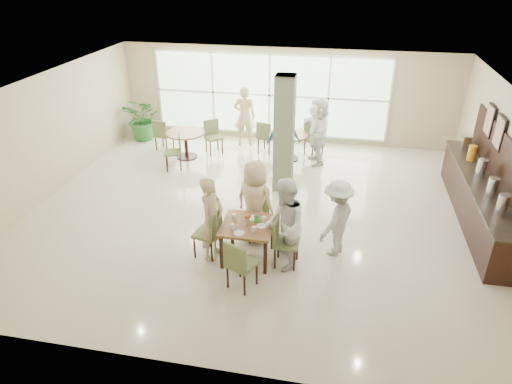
% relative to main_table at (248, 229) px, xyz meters
% --- Properties ---
extents(ground, '(10.00, 10.00, 0.00)m').
position_rel_main_table_xyz_m(ground, '(-0.17, 1.83, -0.66)').
color(ground, beige).
rests_on(ground, ground).
extents(room_shell, '(10.00, 10.00, 10.00)m').
position_rel_main_table_xyz_m(room_shell, '(-0.17, 1.83, 1.05)').
color(room_shell, white).
rests_on(room_shell, ground).
extents(window_bank, '(7.00, 0.04, 7.00)m').
position_rel_main_table_xyz_m(window_bank, '(-0.67, 6.29, 0.74)').
color(window_bank, silver).
rests_on(window_bank, ground).
extents(column, '(0.45, 0.45, 2.80)m').
position_rel_main_table_xyz_m(column, '(0.23, 3.03, 0.74)').
color(column, '#596748').
rests_on(column, ground).
extents(main_table, '(0.96, 0.96, 0.75)m').
position_rel_main_table_xyz_m(main_table, '(0.00, 0.00, 0.00)').
color(main_table, brown).
rests_on(main_table, ground).
extents(round_table_left, '(1.08, 1.08, 0.75)m').
position_rel_main_table_xyz_m(round_table_left, '(-2.73, 4.44, -0.09)').
color(round_table_left, brown).
rests_on(round_table_left, ground).
extents(round_table_right, '(1.08, 1.08, 0.75)m').
position_rel_main_table_xyz_m(round_table_right, '(0.12, 4.87, -0.09)').
color(round_table_right, brown).
rests_on(round_table_right, ground).
extents(chairs_main_table, '(2.02, 2.09, 0.95)m').
position_rel_main_table_xyz_m(chairs_main_table, '(0.02, -0.05, -0.18)').
color(chairs_main_table, '#5F6D3C').
rests_on(chairs_main_table, ground).
extents(chairs_table_left, '(2.08, 1.88, 0.95)m').
position_rel_main_table_xyz_m(chairs_table_left, '(-2.80, 4.45, -0.18)').
color(chairs_table_left, '#5F6D3C').
rests_on(chairs_table_left, ground).
extents(chairs_table_right, '(1.96, 1.97, 0.95)m').
position_rel_main_table_xyz_m(chairs_table_right, '(0.12, 4.82, -0.18)').
color(chairs_table_right, '#5F6D3C').
rests_on(chairs_table_right, ground).
extents(tabletop_clutter, '(0.69, 0.77, 0.21)m').
position_rel_main_table_xyz_m(tabletop_clutter, '(0.02, -0.02, 0.15)').
color(tabletop_clutter, white).
rests_on(tabletop_clutter, main_table).
extents(buffet_counter, '(0.64, 4.70, 1.95)m').
position_rel_main_table_xyz_m(buffet_counter, '(4.53, 2.33, -0.10)').
color(buffet_counter, black).
rests_on(buffet_counter, ground).
extents(framed_art_a, '(0.05, 0.55, 0.70)m').
position_rel_main_table_xyz_m(framed_art_a, '(4.78, 2.83, 1.19)').
color(framed_art_a, black).
rests_on(framed_art_a, ground).
extents(framed_art_b, '(0.05, 0.55, 0.70)m').
position_rel_main_table_xyz_m(framed_art_b, '(4.78, 3.63, 1.19)').
color(framed_art_b, black).
rests_on(framed_art_b, ground).
extents(potted_plant, '(1.49, 1.49, 1.34)m').
position_rel_main_table_xyz_m(potted_plant, '(-4.44, 5.54, 0.01)').
color(potted_plant, '#2A6A2A').
rests_on(potted_plant, ground).
extents(teen_left, '(0.51, 0.67, 1.65)m').
position_rel_main_table_xyz_m(teen_left, '(-0.67, -0.05, 0.17)').
color(teen_left, tan).
rests_on(teen_left, ground).
extents(teen_far, '(0.95, 0.73, 1.72)m').
position_rel_main_table_xyz_m(teen_far, '(-0.00, 0.68, 0.20)').
color(teen_far, tan).
rests_on(teen_far, ground).
extents(teen_right, '(0.83, 0.97, 1.75)m').
position_rel_main_table_xyz_m(teen_right, '(0.69, -0.09, 0.22)').
color(teen_right, white).
rests_on(teen_right, ground).
extents(teen_standing, '(0.96, 1.15, 1.54)m').
position_rel_main_table_xyz_m(teen_standing, '(1.60, 0.50, 0.11)').
color(teen_standing, '#B1B1B3').
rests_on(teen_standing, ground).
extents(adult_a, '(1.05, 0.86, 1.57)m').
position_rel_main_table_xyz_m(adult_a, '(0.07, 4.09, 0.13)').
color(adult_a, '#4185C5').
rests_on(adult_a, ground).
extents(adult_b, '(1.14, 1.82, 1.82)m').
position_rel_main_table_xyz_m(adult_b, '(0.91, 4.80, 0.25)').
color(adult_b, white).
rests_on(adult_b, ground).
extents(adult_standing, '(0.69, 0.48, 1.80)m').
position_rel_main_table_xyz_m(adult_standing, '(-1.31, 5.71, 0.24)').
color(adult_standing, tan).
rests_on(adult_standing, ground).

